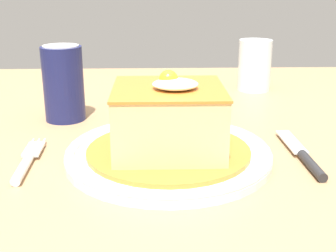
{
  "coord_description": "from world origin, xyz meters",
  "views": [
    {
      "loc": [
        -0.01,
        -0.6,
        0.97
      ],
      "look_at": [
        0.01,
        -0.04,
        0.78
      ],
      "focal_mm": 47.54,
      "sensor_mm": 36.0,
      "label": 1
    }
  ],
  "objects": [
    {
      "name": "sandwich_meal",
      "position": [
        0.01,
        -0.06,
        0.8
      ],
      "size": [
        0.21,
        0.21,
        0.11
      ],
      "color": "orange",
      "rests_on": "main_plate"
    },
    {
      "name": "drinking_glass",
      "position": [
        0.2,
        0.31,
        0.79
      ],
      "size": [
        0.07,
        0.07,
        0.1
      ],
      "color": "#3F2314",
      "rests_on": "dining_table"
    },
    {
      "name": "soda_can",
      "position": [
        -0.16,
        0.11,
        0.81
      ],
      "size": [
        0.07,
        0.07,
        0.12
      ],
      "color": "#191E51",
      "rests_on": "dining_table"
    },
    {
      "name": "dining_table",
      "position": [
        0.0,
        0.0,
        0.64
      ],
      "size": [
        1.15,
        1.09,
        0.74
      ],
      "color": "#A87F56",
      "rests_on": "ground_plane"
    },
    {
      "name": "main_plate",
      "position": [
        0.01,
        -0.06,
        0.75
      ],
      "size": [
        0.27,
        0.27,
        0.02
      ],
      "color": "white",
      "rests_on": "dining_table"
    },
    {
      "name": "fork",
      "position": [
        -0.17,
        -0.08,
        0.75
      ],
      "size": [
        0.02,
        0.14,
        0.01
      ],
      "color": "silver",
      "rests_on": "dining_table"
    },
    {
      "name": "knife",
      "position": [
        0.19,
        -0.08,
        0.75
      ],
      "size": [
        0.02,
        0.17,
        0.01
      ],
      "color": "#262628",
      "rests_on": "dining_table"
    }
  ]
}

